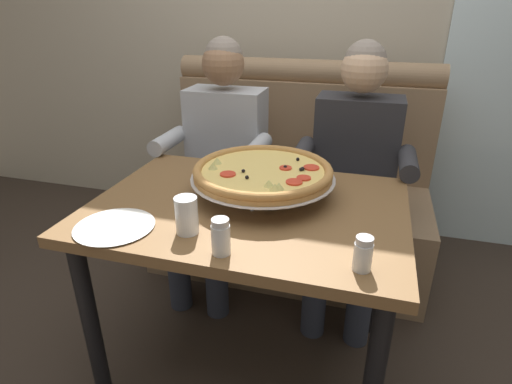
{
  "coord_description": "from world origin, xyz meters",
  "views": [
    {
      "loc": [
        0.4,
        -1.28,
        1.41
      ],
      "look_at": [
        0.03,
        0.0,
        0.8
      ],
      "focal_mm": 29.01,
      "sensor_mm": 36.0,
      "label": 1
    }
  ],
  "objects": [
    {
      "name": "shaker_parmesan",
      "position": [
        0.02,
        -0.33,
        0.8
      ],
      "size": [
        0.06,
        0.06,
        0.11
      ],
      "color": "white",
      "rests_on": "dining_table"
    },
    {
      "name": "back_wall_with_window",
      "position": [
        0.0,
        1.45,
        1.4
      ],
      "size": [
        6.0,
        0.12,
        2.8
      ],
      "primitive_type": "cube",
      "color": "#BCB29E",
      "rests_on": "ground_plane"
    },
    {
      "name": "pizza",
      "position": [
        0.03,
        0.1,
        0.84
      ],
      "size": [
        0.54,
        0.54,
        0.12
      ],
      "color": "silver",
      "rests_on": "dining_table"
    },
    {
      "name": "dining_table",
      "position": [
        0.0,
        0.0,
        0.65
      ],
      "size": [
        1.12,
        0.81,
        0.75
      ],
      "color": "brown",
      "rests_on": "ground_plane"
    },
    {
      "name": "diner_left",
      "position": [
        -0.34,
        0.61,
        0.71
      ],
      "size": [
        0.54,
        0.64,
        1.27
      ],
      "color": "#2D3342",
      "rests_on": "ground_plane"
    },
    {
      "name": "ground_plane",
      "position": [
        0.0,
        0.0,
        0.0
      ],
      "size": [
        16.0,
        16.0,
        0.0
      ],
      "primitive_type": "plane",
      "color": "#382D26"
    },
    {
      "name": "plate_near_left",
      "position": [
        -0.36,
        -0.29,
        0.76
      ],
      "size": [
        0.26,
        0.26,
        0.02
      ],
      "color": "white",
      "rests_on": "dining_table"
    },
    {
      "name": "drinking_glass",
      "position": [
        -0.12,
        -0.25,
        0.81
      ],
      "size": [
        0.07,
        0.07,
        0.12
      ],
      "color": "silver",
      "rests_on": "dining_table"
    },
    {
      "name": "shaker_pepper_flakes",
      "position": [
        0.42,
        -0.3,
        0.8
      ],
      "size": [
        0.05,
        0.05,
        0.1
      ],
      "color": "white",
      "rests_on": "dining_table"
    },
    {
      "name": "diner_right",
      "position": [
        0.34,
        0.61,
        0.71
      ],
      "size": [
        0.54,
        0.64,
        1.27
      ],
      "color": "#2D3342",
      "rests_on": "ground_plane"
    },
    {
      "name": "booth_bench",
      "position": [
        0.0,
        0.87,
        0.4
      ],
      "size": [
        1.5,
        0.78,
        1.13
      ],
      "color": "#937556",
      "rests_on": "ground_plane"
    }
  ]
}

